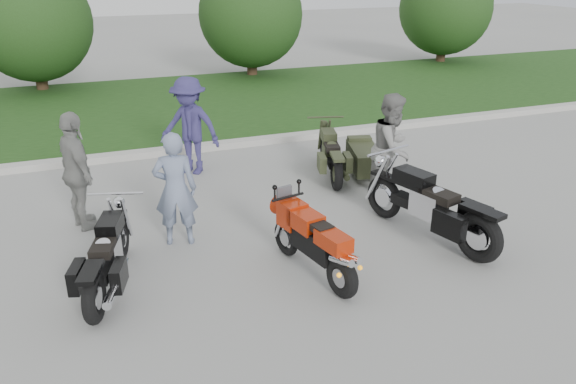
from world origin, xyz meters
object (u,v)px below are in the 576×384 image
object	(u,v)px
sportbike_red	(314,241)
cruiser_sidecar	(351,158)
person_stripe	(175,189)
person_grey	(392,148)
cruiser_left	(107,260)
cruiser_right	(434,210)
person_back	(77,172)
person_denim	(190,126)

from	to	relation	value
sportbike_red	cruiser_sidecar	xyz separation A→B (m)	(2.15, 3.21, -0.13)
person_stripe	person_grey	distance (m)	3.83
cruiser_sidecar	person_grey	size ratio (longest dim) A/B	1.11
cruiser_left	cruiser_right	bearing A→B (deg)	13.10
cruiser_sidecar	person_back	xyz separation A→B (m)	(-5.00, -0.54, 0.56)
person_stripe	person_back	distance (m)	1.69
cruiser_right	person_stripe	world-z (taller)	person_stripe
cruiser_left	person_grey	distance (m)	5.11
cruiser_left	person_stripe	bearing A→B (deg)	59.13
cruiser_left	cruiser_sidecar	xyz separation A→B (m)	(4.77, 2.60, -0.04)
cruiser_sidecar	person_denim	distance (m)	3.21
person_grey	person_denim	world-z (taller)	person_denim
person_denim	cruiser_left	bearing A→B (deg)	-76.91
cruiser_left	cruiser_sidecar	bearing A→B (deg)	45.20
cruiser_left	person_grey	xyz separation A→B (m)	(4.90, 1.33, 0.53)
cruiser_right	person_denim	size ratio (longest dim) A/B	1.31
person_stripe	person_denim	distance (m)	3.04
person_back	cruiser_right	bearing A→B (deg)	-132.46
person_stripe	person_grey	world-z (taller)	person_grey
sportbike_red	cruiser_right	distance (m)	2.12
person_grey	person_back	xyz separation A→B (m)	(-5.14, 0.72, -0.01)
cruiser_sidecar	person_back	world-z (taller)	person_back
cruiser_left	person_denim	size ratio (longest dim) A/B	1.11
cruiser_right	cruiser_sidecar	bearing A→B (deg)	73.23
sportbike_red	person_back	bearing A→B (deg)	124.95
cruiser_left	person_stripe	xyz separation A→B (m)	(1.09, 1.00, 0.44)
sportbike_red	cruiser_sidecar	bearing A→B (deg)	44.22
cruiser_right	person_back	world-z (taller)	person_back
person_denim	person_back	xyz separation A→B (m)	(-2.14, -1.87, -0.02)
sportbike_red	cruiser_left	distance (m)	2.69
cruiser_right	cruiser_sidecar	size ratio (longest dim) A/B	1.19
sportbike_red	cruiser_left	bearing A→B (deg)	154.83
person_grey	cruiser_right	bearing A→B (deg)	-134.88
cruiser_right	person_stripe	bearing A→B (deg)	144.73
person_denim	person_stripe	bearing A→B (deg)	-66.62
sportbike_red	person_stripe	bearing A→B (deg)	121.58
sportbike_red	person_denim	world-z (taller)	person_denim
person_denim	sportbike_red	bearing A→B (deg)	-42.09
person_back	person_stripe	bearing A→B (deg)	-145.81
sportbike_red	cruiser_sidecar	world-z (taller)	sportbike_red
cruiser_sidecar	person_denim	bearing A→B (deg)	170.95
cruiser_right	person_grey	world-z (taller)	person_grey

